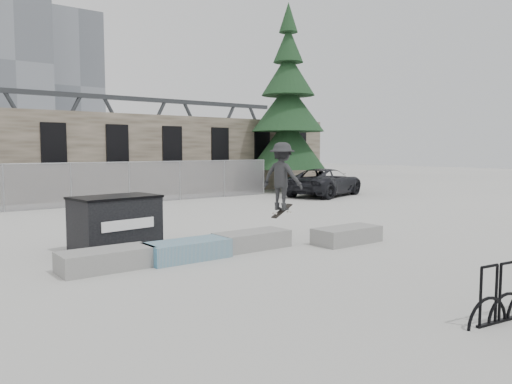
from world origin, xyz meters
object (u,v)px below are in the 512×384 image
(planter_far_left, at_px, (106,259))
(suv, at_px, (325,182))
(skateboarder, at_px, (282,176))
(spruce_tree, at_px, (288,113))
(planter_offset, at_px, (347,234))
(planter_center_right, at_px, (252,239))
(planter_center_left, at_px, (187,249))
(dumpster, at_px, (116,223))

(planter_far_left, xyz_separation_m, suv, (16.15, 9.38, 0.52))
(suv, bearing_deg, skateboarder, 110.89)
(spruce_tree, bearing_deg, planter_far_left, -141.71)
(planter_far_left, height_order, skateboarder, skateboarder)
(planter_offset, distance_m, suv, 14.22)
(planter_center_right, bearing_deg, spruce_tree, 46.11)
(planter_center_left, xyz_separation_m, dumpster, (-0.90, 2.14, 0.47))
(planter_offset, bearing_deg, skateboarder, 117.20)
(dumpster, height_order, suv, suv)
(planter_far_left, relative_size, planter_center_right, 1.00)
(planter_far_left, distance_m, planter_center_right, 3.93)
(planter_center_left, height_order, planter_offset, same)
(spruce_tree, relative_size, skateboarder, 5.22)
(planter_offset, height_order, dumpster, dumpster)
(planter_far_left, distance_m, planter_center_left, 1.91)
(planter_far_left, xyz_separation_m, planter_center_right, (3.93, -0.04, 0.00))
(planter_far_left, bearing_deg, dumpster, 62.93)
(planter_far_left, height_order, planter_center_right, same)
(planter_far_left, xyz_separation_m, spruce_tree, (16.51, 13.04, 4.60))
(skateboarder, bearing_deg, dumpster, 54.88)
(planter_far_left, bearing_deg, suv, 30.14)
(planter_offset, bearing_deg, planter_center_right, 158.39)
(dumpster, height_order, skateboarder, skateboarder)
(planter_far_left, xyz_separation_m, skateboarder, (5.59, 0.70, 1.57))
(planter_center_right, height_order, planter_offset, same)
(planter_center_right, distance_m, planter_offset, 2.75)
(skateboarder, bearing_deg, planter_far_left, 77.48)
(planter_center_left, bearing_deg, skateboarder, 13.25)
(planter_center_left, bearing_deg, suv, 33.83)
(planter_offset, bearing_deg, suv, 47.18)
(planter_far_left, height_order, suv, suv)
(planter_offset, distance_m, dumpster, 6.28)
(planter_center_left, relative_size, planter_center_right, 1.00)
(planter_far_left, height_order, planter_offset, same)
(planter_far_left, relative_size, planter_center_left, 1.00)
(planter_center_left, distance_m, spruce_tree, 20.23)
(dumpster, bearing_deg, spruce_tree, 28.18)
(planter_far_left, distance_m, planter_offset, 6.57)
(planter_center_left, relative_size, spruce_tree, 0.17)
(planter_center_left, xyz_separation_m, suv, (14.24, 9.55, 0.52))
(planter_center_left, height_order, skateboarder, skateboarder)
(planter_offset, xyz_separation_m, skateboarder, (-0.90, 1.75, 1.57))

